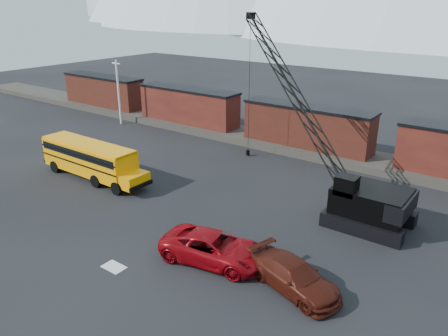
% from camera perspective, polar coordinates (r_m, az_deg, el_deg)
% --- Properties ---
extents(ground, '(160.00, 160.00, 0.00)m').
position_cam_1_polar(ground, '(29.75, -8.88, -8.90)').
color(ground, black).
rests_on(ground, ground).
extents(gravel_berm, '(120.00, 5.00, 0.70)m').
position_cam_1_polar(gravel_berm, '(46.29, 10.61, 2.55)').
color(gravel_berm, '#453F38').
rests_on(gravel_berm, ground).
extents(boxcar_west_far, '(13.70, 3.10, 4.17)m').
position_cam_1_polar(boxcar_west_far, '(65.61, -15.47, 9.74)').
color(boxcar_west_far, '#4C1915').
rests_on(boxcar_west_far, gravel_berm).
extents(boxcar_west_near, '(13.70, 3.10, 4.17)m').
position_cam_1_polar(boxcar_west_near, '(54.18, -4.67, 8.18)').
color(boxcar_west_near, '#421313').
rests_on(boxcar_west_near, gravel_berm).
extents(boxcar_mid, '(13.70, 3.10, 4.17)m').
position_cam_1_polar(boxcar_mid, '(45.60, 10.81, 5.42)').
color(boxcar_mid, '#4C1915').
rests_on(boxcar_mid, gravel_berm).
extents(utility_pole, '(1.40, 0.24, 8.00)m').
position_cam_1_polar(utility_pole, '(56.77, -13.62, 9.68)').
color(utility_pole, silver).
rests_on(utility_pole, ground).
extents(snow_patch, '(1.40, 0.90, 0.02)m').
position_cam_1_polar(snow_patch, '(27.20, -14.18, -12.42)').
color(snow_patch, silver).
rests_on(snow_patch, ground).
extents(school_bus, '(11.65, 2.65, 3.19)m').
position_cam_1_polar(school_bus, '(39.84, -16.91, 1.14)').
color(school_bus, '#FF9D05').
rests_on(school_bus, ground).
extents(red_pickup, '(6.98, 4.19, 1.82)m').
position_cam_1_polar(red_pickup, '(26.48, -1.30, -10.40)').
color(red_pickup, '#98070E').
rests_on(red_pickup, ground).
extents(maroon_suv, '(6.12, 3.84, 1.65)m').
position_cam_1_polar(maroon_suv, '(24.52, 9.15, -13.77)').
color(maroon_suv, '#44140C').
rests_on(maroon_suv, ground).
extents(crawler_crane, '(18.12, 9.85, 13.96)m').
position_cam_1_polar(crawler_crane, '(36.03, 9.13, 9.67)').
color(crawler_crane, black).
rests_on(crawler_crane, ground).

